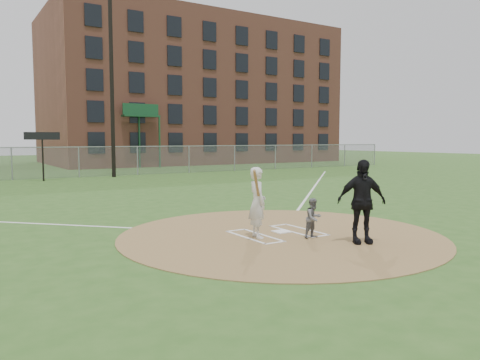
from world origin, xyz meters
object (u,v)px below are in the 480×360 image
home_plate (282,232)px  catcher (314,218)px  batter_at_plate (257,202)px  umpire (361,201)px

home_plate → catcher: catcher is taller
catcher → batter_at_plate: size_ratio=0.56×
home_plate → batter_at_plate: bearing=-165.8°
catcher → umpire: size_ratio=0.50×
batter_at_plate → home_plate: bearing=14.2°
home_plate → umpire: (0.83, -2.05, 0.99)m
home_plate → umpire: umpire is taller
batter_at_plate → catcher: bearing=-33.1°
catcher → batter_at_plate: bearing=142.0°
umpire → batter_at_plate: bearing=160.1°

